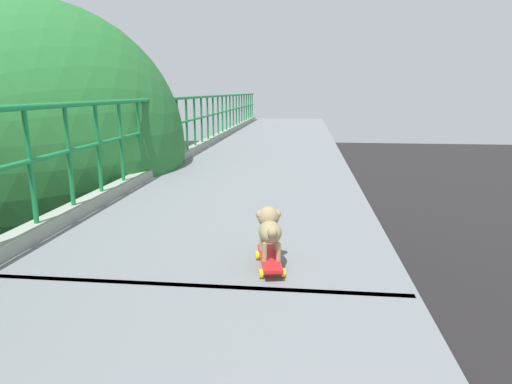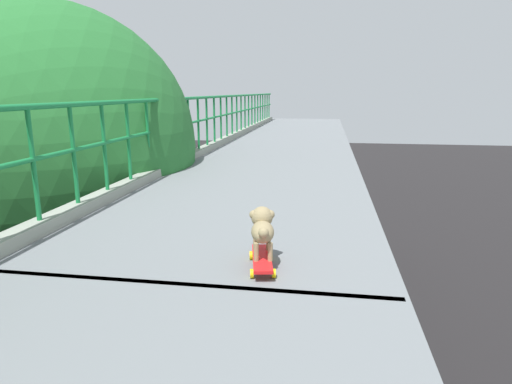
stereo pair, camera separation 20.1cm
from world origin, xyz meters
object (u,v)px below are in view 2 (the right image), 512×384
object	(u,v)px
small_dog	(262,227)
city_bus	(112,188)
car_green_fifth	(13,349)
toy_skateboard	(262,259)

from	to	relation	value
small_dog	city_bus	bearing A→B (deg)	120.39
car_green_fifth	city_bus	world-z (taller)	city_bus
city_bus	toy_skateboard	world-z (taller)	toy_skateboard
toy_skateboard	small_dog	size ratio (longest dim) A/B	1.29
car_green_fifth	small_dog	bearing A→B (deg)	-38.70
city_bus	car_green_fifth	bearing A→B (deg)	-74.17
car_green_fifth	toy_skateboard	size ratio (longest dim) A/B	7.84
city_bus	small_dog	xyz separation A→B (m)	(10.49, -17.88, 3.96)
city_bus	small_dog	world-z (taller)	small_dog
car_green_fifth	toy_skateboard	xyz separation A→B (m)	(7.02, -5.69, 5.01)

